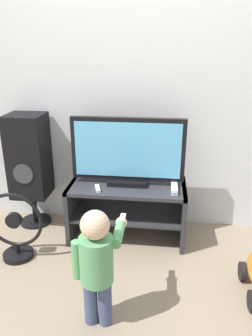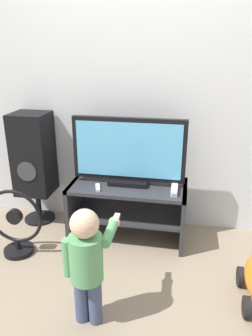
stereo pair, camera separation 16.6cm
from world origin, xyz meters
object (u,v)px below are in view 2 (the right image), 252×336
(game_console, at_px, (174,190))
(child, at_px, (87,258))
(television, at_px, (129,152))
(speaker_tower, at_px, (33,156))
(remote_primary, at_px, (98,188))
(floor_fan, at_px, (16,226))

(game_console, relative_size, child, 0.25)
(television, bearing_deg, speaker_tower, 173.70)
(child, bearing_deg, television, 86.64)
(game_console, xyz_separation_m, speaker_tower, (-1.31, 0.21, 0.14))
(remote_primary, bearing_deg, floor_fan, -154.33)
(television, bearing_deg, floor_fan, -151.69)
(child, height_order, speaker_tower, speaker_tower)
(television, xyz_separation_m, remote_primary, (-0.23, -0.16, -0.27))
(television, xyz_separation_m, game_console, (0.40, -0.11, -0.26))
(television, xyz_separation_m, speaker_tower, (-0.92, 0.10, -0.12))
(floor_fan, bearing_deg, game_console, 15.54)
(remote_primary, height_order, floor_fan, floor_fan)
(television, relative_size, speaker_tower, 0.90)
(television, xyz_separation_m, child, (-0.06, -1.03, -0.33))
(television, distance_m, floor_fan, 1.10)
(remote_primary, relative_size, floor_fan, 0.23)
(remote_primary, xyz_separation_m, speaker_tower, (-0.68, 0.26, 0.15))
(speaker_tower, height_order, floor_fan, speaker_tower)
(game_console, relative_size, speaker_tower, 0.18)
(television, bearing_deg, remote_primary, -145.30)
(child, distance_m, speaker_tower, 1.43)
(remote_primary, height_order, child, child)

